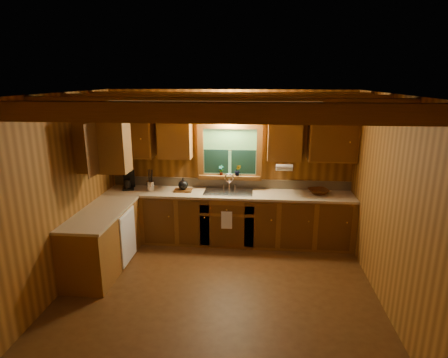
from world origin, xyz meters
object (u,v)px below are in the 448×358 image
at_px(coffee_maker, 128,179).
at_px(cutting_board, 183,190).
at_px(wicker_basket, 318,192).
at_px(sink, 228,195).

xyz_separation_m(coffee_maker, cutting_board, (0.98, -0.05, -0.16)).
bearing_deg(cutting_board, wicker_basket, -1.49).
relative_size(cutting_board, wicker_basket, 0.92).
xyz_separation_m(cutting_board, wicker_basket, (2.30, 0.05, 0.03)).
height_order(cutting_board, wicker_basket, wicker_basket).
distance_m(cutting_board, wicker_basket, 2.30).
height_order(coffee_maker, wicker_basket, coffee_maker).
bearing_deg(sink, coffee_maker, 178.65).
bearing_deg(wicker_basket, sink, -178.35).
bearing_deg(coffee_maker, sink, -20.18).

